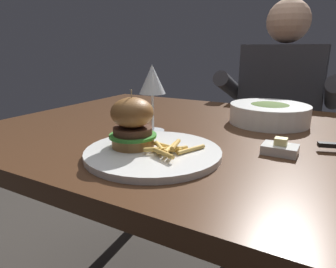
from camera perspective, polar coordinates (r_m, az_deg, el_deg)
The scene contains 8 objects.
dining_table at distance 0.86m, azimuth 10.49°, elevation -5.11°, with size 1.37×0.91×0.74m.
main_plate at distance 0.65m, azimuth -2.85°, elevation -3.55°, with size 0.29×0.29×0.01m, color white.
burger_sandwich at distance 0.65m, azimuth -6.79°, elevation 2.20°, with size 0.10×0.10×0.13m.
fries_pile at distance 0.62m, azimuth 0.38°, elevation -2.78°, with size 0.10×0.12×0.02m.
wine_glass at distance 0.81m, azimuth -3.01°, elevation 9.91°, with size 0.07×0.07×0.18m.
butter_dish at distance 0.70m, azimuth 20.56°, elevation -2.60°, with size 0.07×0.06×0.04m.
soup_bowl at distance 0.97m, azimuth 18.71°, elevation 3.79°, with size 0.24×0.24×0.06m.
diner_person at distance 1.56m, azimuth 20.00°, elevation 0.22°, with size 0.51×0.36×1.18m.
Camera 1 is at (0.25, -0.76, 0.96)m, focal length 32.00 mm.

